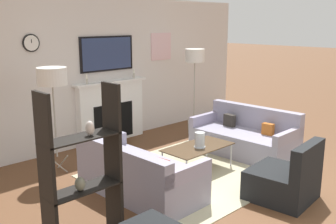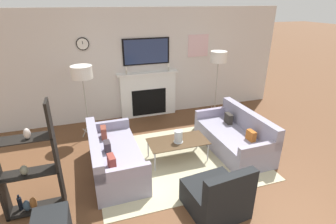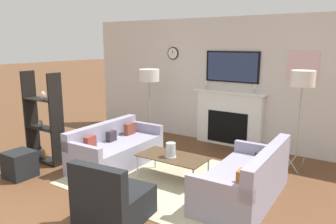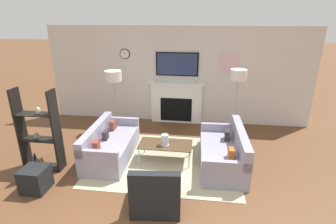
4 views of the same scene
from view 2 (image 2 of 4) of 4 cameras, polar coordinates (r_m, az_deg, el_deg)
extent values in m
cube|color=silver|center=(6.73, -4.76, 10.32)|extent=(7.38, 0.07, 2.70)
cube|color=white|center=(6.84, -4.31, 3.72)|extent=(1.44, 0.16, 1.14)
cube|color=black|center=(6.82, -4.09, 2.17)|extent=(0.89, 0.01, 0.68)
cube|color=white|center=(6.65, -4.42, 8.44)|extent=(1.56, 0.22, 0.04)
cylinder|color=#B2AD9E|center=(6.50, -9.04, 8.51)|extent=(0.04, 0.04, 0.10)
cylinder|color=white|center=(6.47, -9.10, 9.33)|extent=(0.03, 0.03, 0.09)
cylinder|color=#B2AD9E|center=(6.75, 0.13, 9.35)|extent=(0.04, 0.04, 0.10)
cylinder|color=white|center=(6.72, 0.13, 10.13)|extent=(0.03, 0.03, 0.09)
cube|color=black|center=(6.62, -4.76, 13.01)|extent=(1.18, 0.04, 0.65)
cube|color=navy|center=(6.60, -4.72, 12.99)|extent=(1.09, 0.01, 0.58)
cylinder|color=black|center=(6.39, -18.10, 13.92)|extent=(0.29, 0.02, 0.29)
cylinder|color=silver|center=(6.38, -18.09, 13.90)|extent=(0.25, 0.00, 0.25)
cube|color=black|center=(6.37, -18.13, 14.17)|extent=(0.01, 0.00, 0.06)
cube|color=beige|center=(7.06, 6.60, 14.17)|extent=(0.56, 0.02, 0.56)
cube|color=#B8B18D|center=(5.16, 2.16, -10.17)|extent=(3.05, 2.39, 0.01)
cube|color=#928FA4|center=(4.82, -11.25, -10.31)|extent=(0.86, 1.77, 0.43)
cube|color=#928FA4|center=(4.61, -15.73, -7.07)|extent=(0.19, 1.76, 0.30)
cube|color=#8E8BA5|center=(5.39, -12.87, -2.89)|extent=(0.83, 0.11, 0.18)
cube|color=#968EA5|center=(3.96, -9.69, -12.94)|extent=(0.83, 0.11, 0.18)
cube|color=brown|center=(5.09, -13.82, -4.34)|extent=(0.11, 0.22, 0.22)
cube|color=#332A2F|center=(4.65, -13.07, -7.34)|extent=(0.11, 0.19, 0.19)
cube|color=brown|center=(4.20, -12.18, -10.60)|extent=(0.12, 0.23, 0.22)
cube|color=#928FA4|center=(5.52, 13.77, -6.08)|extent=(0.90, 1.80, 0.40)
cube|color=#928FA4|center=(5.54, 17.20, -1.80)|extent=(0.20, 1.78, 0.39)
cube|color=#968EA0|center=(4.81, 19.49, -7.53)|extent=(0.86, 0.12, 0.18)
cube|color=#958CA9|center=(6.04, 9.78, -0.07)|extent=(0.86, 0.12, 0.18)
cube|color=#AF5B20|center=(5.18, 17.62, -4.90)|extent=(0.11, 0.20, 0.19)
cube|color=#302C26|center=(5.75, 13.04, -1.38)|extent=(0.12, 0.22, 0.22)
cube|color=black|center=(4.06, 10.12, -17.93)|extent=(0.84, 0.85, 0.39)
cube|color=black|center=(3.61, 13.46, -15.95)|extent=(0.78, 0.22, 0.42)
cube|color=#4C3823|center=(4.97, 2.14, -6.40)|extent=(1.12, 0.58, 0.02)
cylinder|color=#B7B7BC|center=(4.74, -2.84, -10.86)|extent=(0.02, 0.02, 0.38)
cylinder|color=#B7B7BC|center=(5.06, 8.68, -8.68)|extent=(0.02, 0.02, 0.38)
cylinder|color=#B7B7BC|center=(5.14, -4.35, -7.90)|extent=(0.02, 0.02, 0.38)
cylinder|color=#B7B7BC|center=(5.44, 6.36, -6.10)|extent=(0.02, 0.02, 0.38)
cylinder|color=silver|center=(4.87, 2.28, -5.35)|extent=(0.15, 0.15, 0.23)
cylinder|color=silver|center=(4.90, 2.27, -5.89)|extent=(0.08, 0.08, 0.13)
cylinder|color=silver|center=(4.93, 2.26, -6.48)|extent=(0.18, 0.18, 0.01)
cylinder|color=#9E998E|center=(6.19, -15.77, -3.78)|extent=(0.09, 0.23, 0.26)
cylinder|color=#9E998E|center=(6.23, -17.50, -3.83)|extent=(0.17, 0.19, 0.26)
cylinder|color=#9E998E|center=(6.07, -16.90, -4.51)|extent=(0.23, 0.07, 0.26)
cylinder|color=#9E998E|center=(5.90, -17.47, 1.82)|extent=(0.02, 0.02, 1.11)
cylinder|color=white|center=(5.70, -18.29, 8.24)|extent=(0.43, 0.43, 0.26)
cylinder|color=#9E998E|center=(6.97, 10.69, -0.09)|extent=(0.09, 0.23, 0.28)
cylinder|color=#9E998E|center=(6.92, 9.17, -0.15)|extent=(0.17, 0.19, 0.28)
cylinder|color=#9E998E|center=(6.80, 10.28, -0.66)|extent=(0.23, 0.07, 0.28)
cylinder|color=#9E998E|center=(6.64, 10.48, 5.53)|extent=(0.02, 0.02, 1.21)
cylinder|color=white|center=(6.46, 10.96, 11.72)|extent=(0.39, 0.39, 0.26)
cube|color=black|center=(4.01, -23.13, -8.89)|extent=(0.04, 0.28, 1.67)
cube|color=black|center=(4.53, -26.39, -18.11)|extent=(0.79, 0.28, 0.02)
cube|color=black|center=(4.17, -27.89, -11.66)|extent=(0.79, 0.28, 0.01)
cube|color=black|center=(3.92, -29.34, -5.16)|extent=(0.79, 0.28, 0.02)
ellipsoid|color=brown|center=(4.46, -27.26, -17.22)|extent=(0.10, 0.10, 0.20)
ellipsoid|color=gray|center=(4.12, -28.85, -11.04)|extent=(0.10, 0.10, 0.14)
ellipsoid|color=beige|center=(3.84, -28.34, -4.16)|extent=(0.09, 0.09, 0.15)
cylinder|color=black|center=(4.53, -29.49, -16.96)|extent=(0.06, 0.06, 0.20)
cylinder|color=black|center=(4.46, -29.82, -15.68)|extent=(0.03, 0.03, 0.05)
ellipsoid|color=#3A5269|center=(4.48, -28.39, -17.50)|extent=(0.10, 0.10, 0.18)
camera|label=1|loc=(2.88, -97.62, -15.69)|focal=42.00mm
camera|label=3|loc=(4.28, 71.30, -1.86)|focal=35.00mm
camera|label=4|loc=(2.40, 93.04, 1.30)|focal=28.00mm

